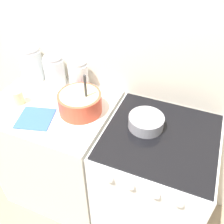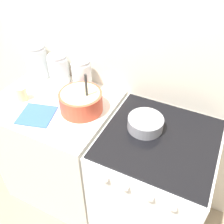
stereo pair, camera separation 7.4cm
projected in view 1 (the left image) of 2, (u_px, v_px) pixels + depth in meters
wall_back at (127, 54)px, 1.57m from camera, size 4.57×0.05×2.40m
countertop_cabinet at (60, 151)px, 1.92m from camera, size 0.78×0.64×0.93m
stove at (153, 182)px, 1.71m from camera, size 0.65×0.66×0.93m
mixing_bowl at (80, 102)px, 1.52m from camera, size 0.27×0.27×0.27m
baking_pan at (146, 121)px, 1.44m from camera, size 0.20×0.20×0.08m
storage_jar_left at (32, 66)px, 1.79m from camera, size 0.16×0.16×0.24m
storage_jar_middle at (55, 73)px, 1.74m from camera, size 0.14×0.14×0.21m
storage_jar_right at (79, 78)px, 1.69m from camera, size 0.13×0.13×0.22m
tin_can at (18, 97)px, 1.60m from camera, size 0.07×0.07×0.09m
recipe_page at (35, 118)px, 1.51m from camera, size 0.25×0.25×0.01m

